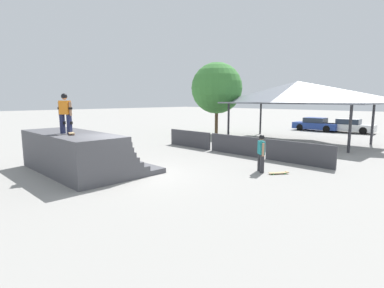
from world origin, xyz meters
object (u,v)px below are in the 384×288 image
parked_car_blue (316,125)px  skateboard_on_deck (71,133)px  skateboard_on_ground (279,173)px  parked_car_white (349,126)px  bystander_walking (261,150)px  skater_on_deck (65,111)px  tree_beside_pavilion (217,88)px

parked_car_blue → skateboard_on_deck: bearing=-90.1°
skateboard_on_ground → parked_car_white: (-3.22, 18.66, 0.54)m
bystander_walking → skater_on_deck: bearing=88.2°
skateboard_on_ground → parked_car_white: size_ratio=0.19×
skater_on_deck → skateboard_on_deck: bearing=-27.2°
tree_beside_pavilion → bystander_walking: bearing=-41.8°
skater_on_deck → parked_car_blue: 24.33m
bystander_walking → skateboard_on_ground: (0.76, 0.22, -0.88)m
bystander_walking → parked_car_blue: 19.12m
skateboard_on_ground → parked_car_blue: 19.14m
parked_car_white → tree_beside_pavilion: bearing=-134.2°
bystander_walking → tree_beside_pavilion: bearing=-0.8°
skateboard_on_deck → tree_beside_pavilion: tree_beside_pavilion is taller
skater_on_deck → parked_car_blue: size_ratio=0.38×
tree_beside_pavilion → parked_car_blue: tree_beside_pavilion is taller
parked_car_blue → parked_car_white: bearing=9.4°
tree_beside_pavilion → skateboard_on_deck: bearing=-70.7°
skater_on_deck → skateboard_on_deck: size_ratio=2.00×
skateboard_on_deck → skateboard_on_ground: size_ratio=1.00×
bystander_walking → tree_beside_pavilion: 14.16m
skateboard_on_deck → skateboard_on_ground: bearing=63.7°
skateboard_on_deck → tree_beside_pavilion: bearing=126.3°
bystander_walking → skateboard_on_ground: size_ratio=1.97×
bystander_walking → parked_car_blue: size_ratio=0.38×
bystander_walking → parked_car_white: bystander_walking is taller
skater_on_deck → tree_beside_pavilion: (-4.84, 15.11, 1.40)m
skater_on_deck → skateboard_on_ground: 9.08m
skateboard_on_ground → skater_on_deck: bearing=168.9°
skater_on_deck → tree_beside_pavilion: 15.93m
skateboard_on_deck → skateboard_on_ground: (5.75, 6.11, -1.67)m
tree_beside_pavilion → skateboard_on_ground: bearing=-39.1°
bystander_walking → tree_beside_pavilion: tree_beside_pavilion is taller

